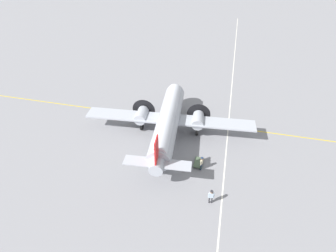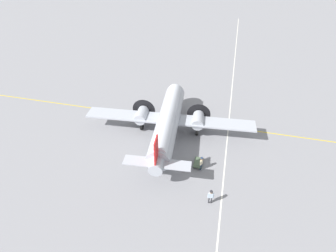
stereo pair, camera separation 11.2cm
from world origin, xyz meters
name	(u,v)px [view 1 (the left image)]	position (x,y,z in m)	size (l,w,h in m)	color
ground_plane	(168,137)	(0.00, 0.00, 0.00)	(300.00, 300.00, 0.00)	gray
apron_line_eastwest	(174,120)	(0.00, 3.96, 0.00)	(120.00, 0.16, 0.01)	gold
apron_line_northsouth	(227,145)	(7.68, 0.00, 0.00)	(0.16, 120.00, 0.01)	silver
airliner_main	(169,119)	(-0.04, 0.46, 2.61)	(22.24, 17.35, 6.07)	#ADB2BC
crew_foreground	(211,195)	(6.54, -9.20, 1.14)	(0.61, 0.35, 1.81)	#2D2D33
passenger_boarding	(202,162)	(5.03, -4.83, 1.14)	(0.38, 0.59, 1.81)	navy
suitcase_near_door	(184,167)	(3.09, -5.11, 0.23)	(0.35, 0.12, 0.49)	maroon
suitcase_upright_spare	(188,166)	(3.52, -5.00, 0.27)	(0.35, 0.14, 0.58)	#47331E
baggage_cart	(198,163)	(4.63, -4.15, 0.27)	(1.04, 1.83, 0.56)	#4C6047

